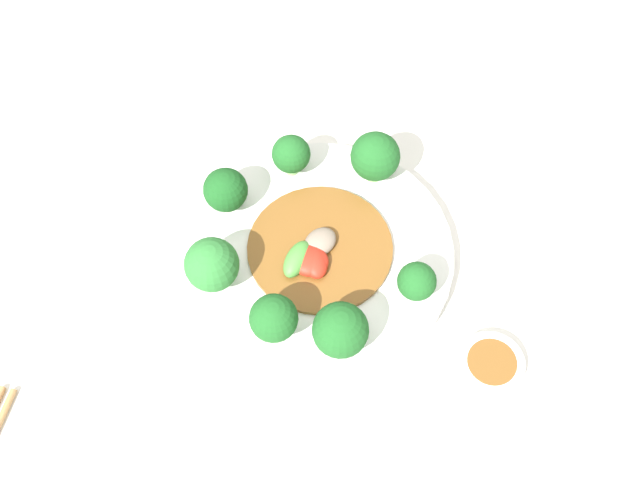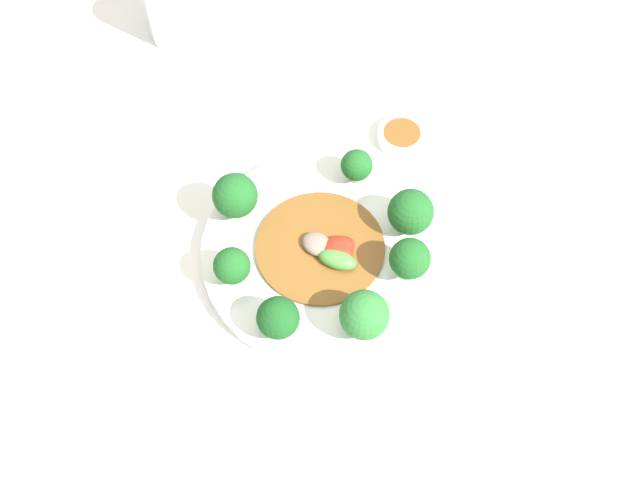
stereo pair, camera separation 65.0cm
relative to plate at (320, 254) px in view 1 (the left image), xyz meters
The scene contains 12 objects.
ground_plane 0.75m from the plate, 19.59° to the left, with size 8.00×8.00×0.00m, color #B7B2A8.
table 0.38m from the plate, 19.59° to the left, with size 1.16×0.91×0.74m.
plate is the anchor object (origin of this frame).
broccoli_east 0.13m from the plate, ahead, with size 0.06×0.06×0.07m.
broccoli_south 0.12m from the plate, 83.87° to the right, with size 0.04×0.04×0.05m.
broccoli_northwest 0.12m from the plate, 139.76° to the left, with size 0.04×0.04×0.05m.
broccoli_north 0.12m from the plate, 89.15° to the left, with size 0.06×0.06×0.06m.
broccoli_southeast 0.13m from the plate, 39.55° to the right, with size 0.05×0.05×0.06m.
broccoli_northeast 0.12m from the plate, 54.66° to the left, with size 0.05×0.05×0.06m.
broccoli_southwest 0.13m from the plate, 133.11° to the right, with size 0.06×0.06×0.07m.
stirfry_center 0.02m from the plate, 42.19° to the left, with size 0.16×0.16×0.02m.
sauce_dish 0.22m from the plate, 132.79° to the left, with size 0.07×0.07×0.02m.
Camera 1 is at (0.06, 0.40, 1.48)m, focal length 42.00 mm.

